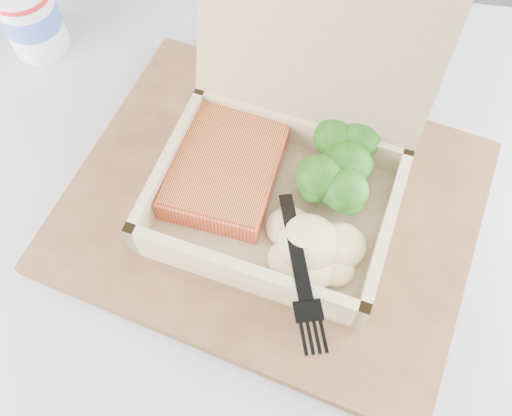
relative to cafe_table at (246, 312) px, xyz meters
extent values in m
cylinder|color=black|center=(0.00, 0.00, -0.52)|extent=(0.42, 0.42, 0.02)
cylinder|color=black|center=(0.00, 0.00, -0.19)|extent=(0.08, 0.08, 0.68)
cube|color=#9A9CA3|center=(0.00, 0.00, 0.17)|extent=(0.95, 0.95, 0.03)
cube|color=brown|center=(0.04, 0.04, 0.19)|extent=(0.50, 0.47, 0.02)
cube|color=tan|center=(0.04, 0.03, 0.21)|extent=(0.28, 0.26, 0.01)
cube|color=tan|center=(-0.06, 0.08, 0.22)|extent=(0.09, 0.15, 0.05)
cube|color=tan|center=(0.13, -0.02, 0.22)|extent=(0.09, 0.15, 0.05)
cube|color=tan|center=(0.00, -0.04, 0.22)|extent=(0.20, 0.12, 0.05)
cube|color=tan|center=(0.07, 0.10, 0.22)|extent=(0.20, 0.12, 0.05)
cube|color=tan|center=(0.09, 0.13, 0.32)|extent=(0.22, 0.16, 0.17)
cube|color=#E4542C|center=(0.00, 0.07, 0.22)|extent=(0.14, 0.16, 0.03)
ellipsoid|color=beige|center=(0.06, -0.02, 0.23)|extent=(0.09, 0.08, 0.03)
cube|color=black|center=(0.05, 0.03, 0.24)|extent=(0.02, 0.11, 0.03)
cube|color=black|center=(0.04, -0.05, 0.24)|extent=(0.03, 0.05, 0.01)
cylinder|color=silver|center=(-0.19, 0.31, 0.23)|extent=(0.07, 0.07, 0.08)
cylinder|color=#405FB7|center=(-0.19, 0.31, 0.23)|extent=(0.07, 0.07, 0.03)
cube|color=white|center=(0.09, 0.25, 0.18)|extent=(0.13, 0.17, 0.00)
camera|label=1|loc=(-0.02, -0.22, 0.69)|focal=40.00mm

